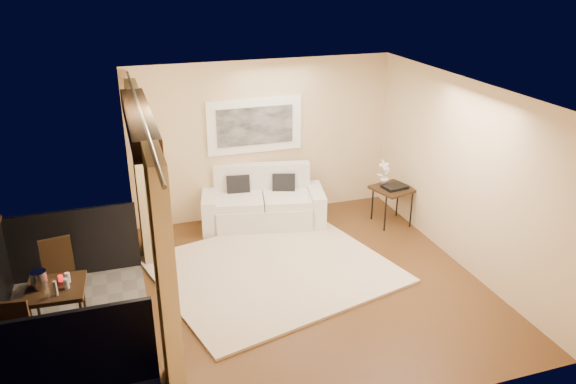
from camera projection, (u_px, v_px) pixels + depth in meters
floor at (313, 283)px, 7.85m from camera, size 5.00×5.00×0.00m
room_shell at (139, 120)px, 6.27m from camera, size 5.00×6.40×5.00m
balcony at (59, 315)px, 6.84m from camera, size 1.81×2.60×1.17m
curtains at (150, 216)px, 6.73m from camera, size 0.16×4.80×2.64m
artwork at (255, 126)px, 9.35m from camera, size 1.62×0.07×0.92m
rug at (273, 270)px, 8.14m from camera, size 3.73×3.44×0.04m
sofa at (263, 204)px, 9.51m from camera, size 2.16×1.27×0.97m
side_table at (393, 191)px, 9.40m from camera, size 0.74×0.74×0.65m
tray at (395, 187)px, 9.34m from camera, size 0.42×0.34×0.05m
orchid at (384, 173)px, 9.39m from camera, size 0.28×0.23×0.45m
bistro_table at (56, 293)px, 6.38m from camera, size 0.67×0.67×0.75m
balcony_chair_far at (58, 262)px, 7.35m from camera, size 0.44×0.44×0.90m
balcony_chair_near at (11, 339)px, 5.83m from camera, size 0.45×0.45×0.93m
ice_bucket at (39, 279)px, 6.31m from camera, size 0.18×0.18×0.20m
candle at (61, 278)px, 6.45m from camera, size 0.06×0.06×0.07m
vase at (56, 288)px, 6.15m from camera, size 0.04×0.04×0.18m
glass_a at (66, 283)px, 6.30m from camera, size 0.06×0.06×0.12m
glass_b at (68, 278)px, 6.42m from camera, size 0.06×0.06×0.12m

